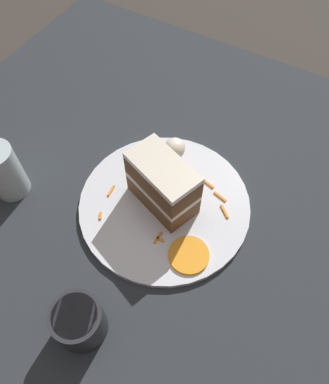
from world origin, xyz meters
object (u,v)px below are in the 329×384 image
cream_dollop (174,149)px  coffee_mug (79,321)px  orange_garnish (189,255)px  drinking_glass (5,174)px  cake_slice (163,184)px  plate (165,204)px

cream_dollop → coffee_mug: (0.34, 0.04, 0.01)m
cream_dollop → coffee_mug: coffee_mug is taller
orange_garnish → drinking_glass: (0.04, -0.34, 0.03)m
cake_slice → plate: bearing=73.9°
drinking_glass → cake_slice: bearing=113.3°
coffee_mug → drinking_glass: bearing=-117.8°
cake_slice → coffee_mug: (0.24, 0.01, -0.02)m
plate → coffee_mug: bearing=0.0°
orange_garnish → coffee_mug: 0.19m
drinking_glass → orange_garnish: bearing=96.4°
coffee_mug → cream_dollop: bearing=-173.8°
plate → drinking_glass: 0.28m
orange_garnish → plate: bearing=-128.6°
cream_dollop → coffee_mug: size_ratio=0.61×
plate → drinking_glass: bearing=-68.0°
orange_garnish → coffee_mug: coffee_mug is taller
orange_garnish → coffee_mug: bearing=-25.4°
cake_slice → coffee_mug: bearing=21.4°
cake_slice → orange_garnish: (0.07, 0.09, -0.05)m
orange_garnish → cream_dollop: bearing=-144.4°
plate → coffee_mug: coffee_mug is taller
cake_slice → orange_garnish: cake_slice is taller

